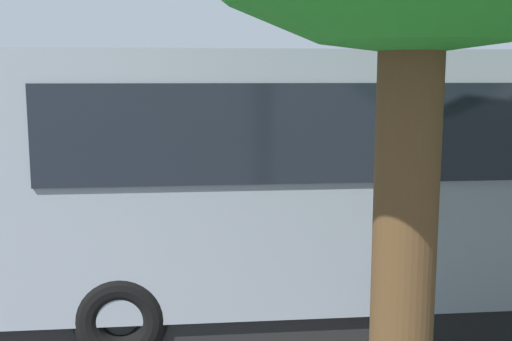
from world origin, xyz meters
name	(u,v)px	position (x,y,z in m)	size (l,w,h in m)	color
ground_plane	(310,228)	(0.00, 0.00, 0.00)	(80.00, 80.00, 0.00)	#4C4C51
tour_bus	(447,184)	(-0.57, 4.45, 1.65)	(11.44, 3.32, 3.25)	#8C939E
spectator_far_left	(397,187)	(-1.22, 1.36, 1.03)	(0.58, 0.36, 1.74)	#473823
spectator_left	(334,192)	(-0.02, 1.48, 1.01)	(0.58, 0.37, 1.70)	#473823
spectator_centre	(280,191)	(0.88, 1.25, 1.01)	(0.57, 0.32, 1.69)	black
parked_motorcycle_silver	(233,234)	(1.81, 2.01, 0.48)	(2.05, 0.58, 0.99)	black
parked_motorcycle_dark	(380,232)	(-0.54, 2.34, 0.48)	(2.05, 0.58, 0.99)	black
stunt_motorcycle	(95,178)	(4.33, -3.11, 0.61)	(2.05, 0.58, 1.23)	black
traffic_cone	(239,198)	(1.15, -1.72, 0.30)	(0.34, 0.34, 0.63)	orange
bay_line_a	(399,204)	(-2.67, -1.85, 0.00)	(0.14, 4.74, 0.01)	white
bay_line_b	(299,208)	(-0.24, -1.85, 0.00)	(0.14, 5.00, 0.01)	white
bay_line_c	(192,212)	(2.18, -1.85, 0.00)	(0.13, 4.12, 0.01)	white
bay_line_d	(79,216)	(4.60, -1.85, 0.00)	(0.13, 4.08, 0.01)	white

